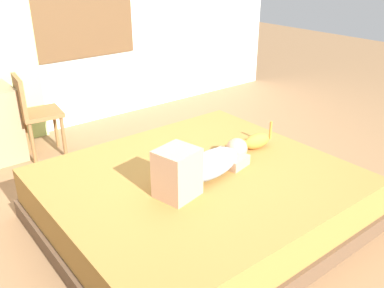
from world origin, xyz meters
name	(u,v)px	position (x,y,z in m)	size (l,w,h in m)	color
ground_plane	(196,214)	(0.00, 0.00, 0.00)	(16.00, 16.00, 0.00)	olive
back_wall_with_window	(55,1)	(0.01, 2.47, 1.45)	(6.40, 0.14, 2.90)	silver
bed	(198,199)	(-0.06, -0.09, 0.21)	(2.18, 1.95, 0.42)	brown
person_lying	(203,165)	(-0.07, -0.17, 0.54)	(0.94, 0.43, 0.34)	#8C939E
cat	(255,141)	(0.60, -0.04, 0.49)	(0.36, 0.13, 0.21)	#C67A2D
chair_by_desk	(33,110)	(-0.61, 1.82, 0.51)	(0.42, 0.42, 0.86)	brown
curtain_left	(11,33)	(-0.54, 2.35, 1.18)	(0.44, 0.06, 2.36)	#ADCC75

